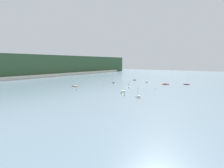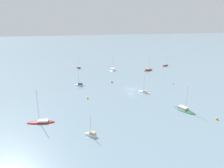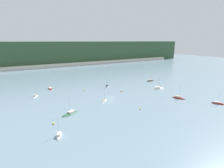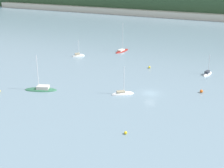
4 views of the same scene
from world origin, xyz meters
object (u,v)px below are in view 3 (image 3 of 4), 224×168
object	(u,v)px
sailboat_5	(150,81)
sailboat_8	(107,86)
sailboat_6	(158,88)
sailboat_4	(35,97)
mooring_buoy_2	(121,91)
sailboat_1	(70,114)
sailboat_9	(217,104)
sailboat_0	(50,89)
sailboat_3	(178,98)
mooring_buoy_0	(84,90)
mooring_buoy_3	(140,109)
mooring_buoy_1	(54,123)
sailboat_2	(104,101)
sailboat_7	(59,136)

from	to	relation	value
sailboat_5	sailboat_8	world-z (taller)	sailboat_5
sailboat_6	sailboat_8	bearing A→B (deg)	165.66
sailboat_4	mooring_buoy_2	xyz separation A→B (m)	(46.57, -15.98, 0.29)
sailboat_1	sailboat_5	bearing A→B (deg)	179.66
sailboat_9	sailboat_0	bearing A→B (deg)	-165.97
sailboat_3	mooring_buoy_0	world-z (taller)	sailboat_3
sailboat_4	mooring_buoy_3	world-z (taller)	sailboat_4
sailboat_8	mooring_buoy_3	bearing A→B (deg)	-177.20
sailboat_4	mooring_buoy_0	xyz separation A→B (m)	(27.66, -2.14, 0.23)
sailboat_9	mooring_buoy_1	world-z (taller)	sailboat_9
mooring_buoy_1	mooring_buoy_2	size ratio (longest dim) A/B	0.91
sailboat_6	sailboat_8	xyz separation A→B (m)	(-26.06, 21.69, 0.02)
sailboat_2	mooring_buoy_3	world-z (taller)	sailboat_2
mooring_buoy_0	mooring_buoy_1	xyz separation A→B (m)	(-26.54, -36.51, 0.02)
sailboat_9	mooring_buoy_1	xyz separation A→B (m)	(-74.48, 19.11, 0.27)
sailboat_1	mooring_buoy_3	size ratio (longest dim) A/B	16.47
sailboat_0	mooring_buoy_3	size ratio (longest dim) A/B	19.16
sailboat_0	mooring_buoy_0	bearing A→B (deg)	-125.98
sailboat_7	sailboat_2	bearing A→B (deg)	-31.71
sailboat_5	sailboat_6	bearing A→B (deg)	-122.63
sailboat_0	mooring_buoy_2	distance (m)	46.46
sailboat_4	sailboat_8	xyz separation A→B (m)	(45.18, -0.46, 0.01)
sailboat_0	sailboat_2	bearing A→B (deg)	-147.64
sailboat_8	mooring_buoy_2	bearing A→B (deg)	-163.01
sailboat_2	sailboat_9	distance (m)	56.13
sailboat_7	mooring_buoy_0	world-z (taller)	sailboat_7
sailboat_9	mooring_buoy_3	xyz separation A→B (m)	(-37.31, 14.07, 0.20)
sailboat_3	mooring_buoy_2	bearing A→B (deg)	-167.78
sailboat_9	mooring_buoy_0	distance (m)	73.43
sailboat_7	sailboat_9	size ratio (longest dim) A/B	0.99
sailboat_7	sailboat_9	distance (m)	75.54
sailboat_0	sailboat_4	distance (m)	17.41
sailboat_3	sailboat_9	xyz separation A→B (m)	(9.56, -15.48, -0.02)
sailboat_3	sailboat_2	bearing A→B (deg)	-138.40
sailboat_3	sailboat_6	xyz separation A→B (m)	(5.19, 20.13, -0.01)
sailboat_3	mooring_buoy_0	size ratio (longest dim) A/B	11.49
sailboat_0	sailboat_7	distance (m)	62.44
mooring_buoy_0	mooring_buoy_3	xyz separation A→B (m)	(10.63, -41.55, -0.05)
mooring_buoy_2	sailboat_3	bearing A→B (deg)	-53.49
sailboat_0	mooring_buoy_0	distance (m)	23.11
sailboat_5	sailboat_7	distance (m)	93.24
sailboat_4	sailboat_7	bearing A→B (deg)	-136.40
sailboat_1	mooring_buoy_1	size ratio (longest dim) A/B	13.12
sailboat_5	mooring_buoy_3	xyz separation A→B (m)	(-44.07, -40.73, 0.19)
sailboat_5	sailboat_9	world-z (taller)	sailboat_5
sailboat_2	sailboat_8	bearing A→B (deg)	19.92
mooring_buoy_1	mooring_buoy_0	bearing A→B (deg)	53.98
sailboat_6	sailboat_4	bearing A→B (deg)	-171.84
sailboat_0	sailboat_3	bearing A→B (deg)	-128.20
sailboat_6	mooring_buoy_0	world-z (taller)	sailboat_6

